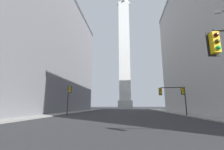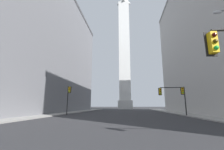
% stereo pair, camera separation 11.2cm
% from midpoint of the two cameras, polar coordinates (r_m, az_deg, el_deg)
% --- Properties ---
extents(sidewalk_left, '(5.00, 90.07, 0.15)m').
position_cam_midpoint_polar(sidewalk_left, '(31.17, -23.00, -13.74)').
color(sidewalk_left, gray).
rests_on(sidewalk_left, ground_plane).
extents(sidewalk_right, '(5.00, 90.07, 0.15)m').
position_cam_midpoint_polar(sidewalk_right, '(29.96, 30.80, -13.18)').
color(sidewalk_right, gray).
rests_on(sidewalk_right, ground_plane).
extents(building_left, '(25.00, 60.48, 33.85)m').
position_cam_midpoint_polar(building_left, '(45.36, -32.97, 9.96)').
color(building_left, slate).
rests_on(building_left, ground_plane).
extents(obelisk, '(7.02, 7.02, 64.11)m').
position_cam_midpoint_polar(obelisk, '(80.88, 4.81, 9.73)').
color(obelisk, silver).
rests_on(obelisk, ground_plane).
extents(traffic_light_mid_right, '(4.58, 0.50, 4.97)m').
position_cam_midpoint_polar(traffic_light_mid_right, '(28.63, 23.11, -6.59)').
color(traffic_light_mid_right, black).
rests_on(traffic_light_mid_right, ground_plane).
extents(traffic_light_mid_left, '(0.77, 0.51, 5.65)m').
position_cam_midpoint_polar(traffic_light_mid_left, '(32.00, -16.18, -7.56)').
color(traffic_light_mid_left, black).
rests_on(traffic_light_mid_left, ground_plane).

